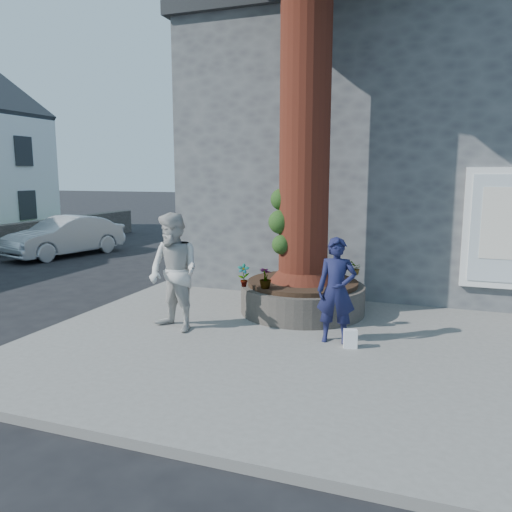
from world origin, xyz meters
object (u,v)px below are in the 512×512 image
(woman, at_px, (174,272))
(car_silver, at_px, (65,236))
(planter, at_px, (302,297))
(man, at_px, (336,290))

(woman, height_order, car_silver, woman)
(planter, xyz_separation_m, car_silver, (-9.19, 4.37, 0.24))
(car_silver, bearing_deg, man, -16.12)
(planter, distance_m, man, 1.80)
(woman, bearing_deg, car_silver, 160.64)
(planter, relative_size, woman, 1.18)
(car_silver, bearing_deg, planter, -11.53)
(planter, height_order, woman, woman)
(woman, relative_size, car_silver, 0.49)
(planter, distance_m, woman, 2.56)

